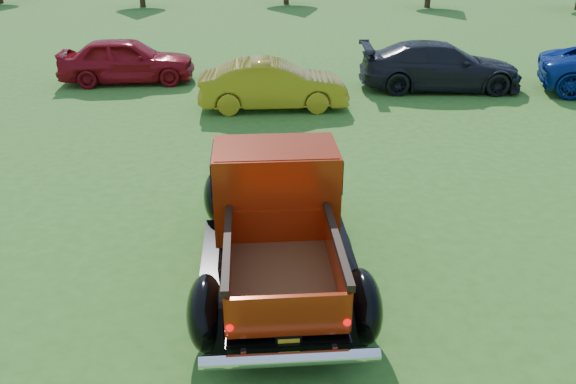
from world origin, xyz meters
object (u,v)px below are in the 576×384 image
object	(u,v)px
show_car_red	(127,60)
show_car_yellow	(273,85)
pickup_truck	(276,207)
show_car_grey	(440,66)

from	to	relation	value
show_car_red	show_car_yellow	xyz separation A→B (m)	(5.00, -2.54, -0.06)
show_car_yellow	pickup_truck	bearing A→B (deg)	177.31
pickup_truck	show_car_yellow	xyz separation A→B (m)	(-0.84, 7.84, -0.20)
show_car_red	show_car_yellow	distance (m)	5.61
show_car_red	show_car_grey	bearing A→B (deg)	-100.79
show_car_yellow	show_car_grey	world-z (taller)	show_car_grey
pickup_truck	show_car_grey	world-z (taller)	pickup_truck
show_car_red	show_car_yellow	world-z (taller)	show_car_red
pickup_truck	show_car_grey	distance (m)	11.11
pickup_truck	show_car_yellow	world-z (taller)	pickup_truck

